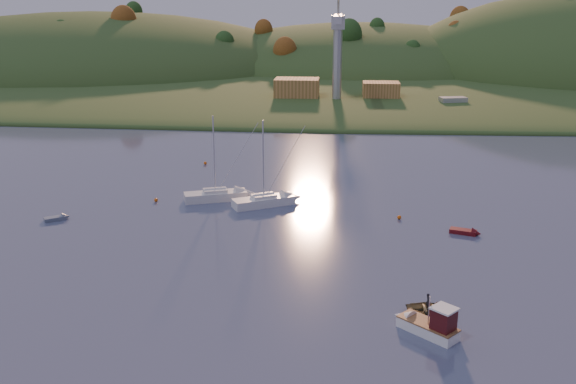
# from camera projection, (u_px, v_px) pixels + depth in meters

# --- Properties ---
(far_shore) EXTENTS (620.00, 220.00, 1.50)m
(far_shore) POSITION_uv_depth(u_px,v_px,m) (335.00, 66.00, 263.56)
(far_shore) COLOR #2B481C
(far_shore) RESTS_ON ground
(shore_slope) EXTENTS (640.00, 150.00, 7.00)m
(shore_slope) POSITION_uv_depth(u_px,v_px,m) (332.00, 86.00, 201.54)
(shore_slope) COLOR #2B481C
(shore_slope) RESTS_ON ground
(hill_left) EXTENTS (170.00, 140.00, 44.00)m
(hill_left) POSITION_uv_depth(u_px,v_px,m) (95.00, 71.00, 242.14)
(hill_left) COLOR #2B481C
(hill_left) RESTS_ON ground
(hill_center) EXTENTS (140.00, 120.00, 36.00)m
(hill_center) POSITION_uv_depth(u_px,v_px,m) (360.00, 71.00, 243.67)
(hill_center) COLOR #2B481C
(hill_center) RESTS_ON ground
(hillside_trees) EXTENTS (280.00, 50.00, 32.00)m
(hillside_trees) POSITION_uv_depth(u_px,v_px,m) (333.00, 79.00, 220.62)
(hillside_trees) COLOR #1F4A1A
(hillside_trees) RESTS_ON ground
(wharf) EXTENTS (42.00, 16.00, 2.40)m
(wharf) POSITION_uv_depth(u_px,v_px,m) (348.00, 104.00, 159.76)
(wharf) COLOR slate
(wharf) RESTS_ON ground
(shed_west) EXTENTS (11.00, 8.00, 4.80)m
(shed_west) POSITION_uv_depth(u_px,v_px,m) (297.00, 88.00, 160.72)
(shed_west) COLOR olive
(shed_west) RESTS_ON wharf
(shed_east) EXTENTS (9.00, 7.00, 4.00)m
(shed_east) POSITION_uv_depth(u_px,v_px,m) (381.00, 90.00, 160.11)
(shed_east) COLOR olive
(shed_east) RESTS_ON wharf
(dock_crane) EXTENTS (3.20, 28.00, 20.30)m
(dock_crane) POSITION_uv_depth(u_px,v_px,m) (338.00, 39.00, 151.95)
(dock_crane) COLOR #B7B7BC
(dock_crane) RESTS_ON wharf
(fishing_boat) EXTENTS (5.63, 5.34, 3.78)m
(fishing_boat) POSITION_uv_depth(u_px,v_px,m) (424.00, 323.00, 52.38)
(fishing_boat) COLOR white
(fishing_boat) RESTS_ON ground
(sailboat_near) EXTENTS (8.43, 6.11, 11.45)m
(sailboat_near) POSITION_uv_depth(u_px,v_px,m) (264.00, 200.00, 84.58)
(sailboat_near) COLOR white
(sailboat_near) RESTS_ON ground
(sailboat_far) EXTENTS (8.72, 5.09, 11.59)m
(sailboat_far) POSITION_uv_depth(u_px,v_px,m) (215.00, 195.00, 86.90)
(sailboat_far) COLOR silver
(sailboat_far) RESTS_ON ground
(canoe) EXTENTS (3.96, 3.05, 0.76)m
(canoe) POSITION_uv_depth(u_px,v_px,m) (428.00, 308.00, 55.91)
(canoe) COLOR olive
(canoe) RESTS_ON ground
(paddler) EXTENTS (0.42, 0.58, 1.49)m
(paddler) POSITION_uv_depth(u_px,v_px,m) (428.00, 304.00, 55.80)
(paddler) COLOR black
(paddler) RESTS_ON ground
(red_tender) EXTENTS (3.76, 2.31, 1.21)m
(red_tender) POSITION_uv_depth(u_px,v_px,m) (469.00, 232.00, 74.35)
(red_tender) COLOR #570C11
(red_tender) RESTS_ON ground
(grey_dinghy) EXTENTS (3.13, 2.67, 1.13)m
(grey_dinghy) POSITION_uv_depth(u_px,v_px,m) (60.00, 218.00, 79.40)
(grey_dinghy) COLOR slate
(grey_dinghy) RESTS_ON ground
(work_vessel) EXTENTS (15.31, 8.41, 3.73)m
(work_vessel) POSITION_uv_depth(u_px,v_px,m) (452.00, 107.00, 153.92)
(work_vessel) COLOR slate
(work_vessel) RESTS_ON ground
(buoy_1) EXTENTS (0.50, 0.50, 0.50)m
(buoy_1) POSITION_uv_depth(u_px,v_px,m) (399.00, 217.00, 79.49)
(buoy_1) COLOR #E35C0B
(buoy_1) RESTS_ON ground
(buoy_2) EXTENTS (0.50, 0.50, 0.50)m
(buoy_2) POSITION_uv_depth(u_px,v_px,m) (156.00, 200.00, 86.34)
(buoy_2) COLOR #E35C0B
(buoy_2) RESTS_ON ground
(buoy_3) EXTENTS (0.50, 0.50, 0.50)m
(buoy_3) POSITION_uv_depth(u_px,v_px,m) (205.00, 163.00, 105.81)
(buoy_3) COLOR #E35C0B
(buoy_3) RESTS_ON ground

